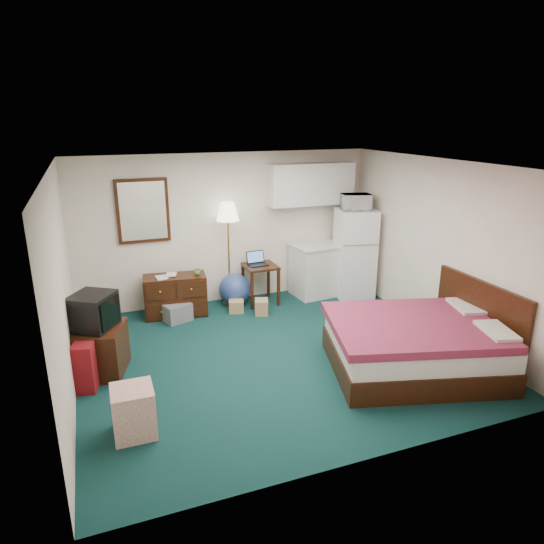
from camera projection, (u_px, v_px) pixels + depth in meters
name	position (u px, v px, depth m)	size (l,w,h in m)	color
floor	(275.00, 355.00, 6.50)	(5.00, 4.50, 0.01)	black
ceiling	(276.00, 165.00, 5.73)	(5.00, 4.50, 0.01)	#F3DFCA
walls	(276.00, 266.00, 6.12)	(5.01, 4.51, 2.50)	#F3DFCA
mirror	(143.00, 211.00, 7.51)	(0.80, 0.06, 1.00)	white
upper_cabinets	(311.00, 184.00, 8.24)	(1.50, 0.35, 0.70)	silver
headboard	(479.00, 318.00, 6.29)	(0.06, 1.56, 1.00)	black
dresser	(176.00, 295.00, 7.71)	(0.97, 0.44, 0.66)	black
floor_lamp	(229.00, 254.00, 8.04)	(0.37, 0.37, 1.73)	gold
desk	(260.00, 284.00, 8.21)	(0.53, 0.53, 0.67)	black
exercise_ball	(235.00, 289.00, 8.16)	(0.54, 0.54, 0.54)	navy
kitchen_counter	(317.00, 270.00, 8.58)	(0.81, 0.62, 0.89)	silver
fridge	(355.00, 253.00, 8.46)	(0.63, 0.63, 1.54)	white
bed	(415.00, 346.00, 6.03)	(2.01, 1.57, 0.64)	maroon
tv_stand	(99.00, 350.00, 5.97)	(0.60, 0.65, 0.60)	black
suitcase	(86.00, 365.00, 5.62)	(0.23, 0.36, 0.59)	maroon
retail_box	(134.00, 411.00, 4.81)	(0.41, 0.41, 0.51)	silver
file_bin	(177.00, 312.00, 7.54)	(0.40, 0.30, 0.28)	slate
cardboard_box_a	(236.00, 306.00, 7.88)	(0.24, 0.20, 0.20)	olive
cardboard_box_b	(261.00, 307.00, 7.79)	(0.21, 0.25, 0.25)	olive
laptop	(258.00, 259.00, 8.08)	(0.31, 0.26, 0.22)	black
crt_tv	(93.00, 311.00, 5.83)	(0.47, 0.50, 0.43)	black
microwave	(356.00, 200.00, 8.16)	(0.48, 0.27, 0.33)	white
book_a	(156.00, 272.00, 7.42)	(0.17, 0.02, 0.23)	olive
book_b	(165.00, 269.00, 7.59)	(0.16, 0.02, 0.22)	olive
mug	(197.00, 272.00, 7.62)	(0.11, 0.09, 0.11)	#4E8D38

